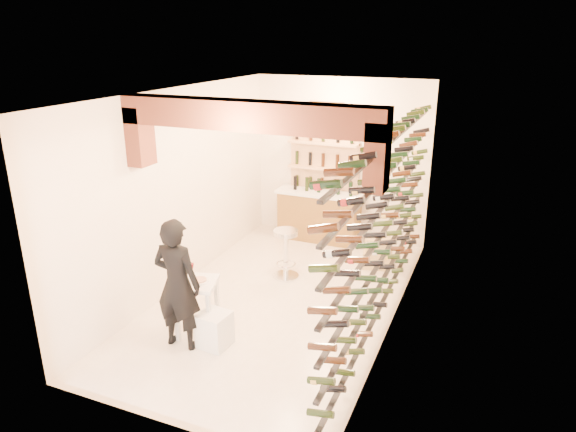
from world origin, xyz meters
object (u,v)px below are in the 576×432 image
Objects in this scene: wine_rack at (383,220)px; tasting_table at (196,291)px; person at (177,284)px; crate_lower at (377,259)px; back_counter at (319,214)px; white_stool at (215,330)px; chrome_barstool at (286,250)px.

tasting_table is at bearing -149.26° from wine_rack.
person reaches higher than crate_lower.
wine_rack reaches higher than crate_lower.
back_counter is 4.16m from white_stool.
white_stool is 2.29m from chrome_barstool.
white_stool is at bearing -113.55° from crate_lower.
crate_lower is at bearing 103.14° from wine_rack.
back_counter is at bearing 89.84° from white_stool.
wine_rack is 5.90× the size of tasting_table.
person reaches higher than white_stool.
chrome_barstool is at bearing -102.46° from person.
wine_rack is at bearing 39.15° from white_stool.
tasting_table is (-0.38, -3.96, 0.12)m from back_counter.
person reaches higher than chrome_barstool.
chrome_barstool is at bearing -88.10° from back_counter.
wine_rack reaches higher than person.
chrome_barstool is (-1.77, 0.78, -1.05)m from wine_rack.
wine_rack is 2.73m from tasting_table.
person is (-2.27, -1.65, -0.65)m from wine_rack.
back_counter is 3.37× the size of crate_lower.
chrome_barstool reaches higher than white_stool.
chrome_barstool reaches higher than crate_lower.
chrome_barstool is (0.44, 2.10, -0.16)m from tasting_table.
tasting_table is at bearing -100.51° from person.
white_stool is at bearing -42.41° from tasting_table.
person is 2.51m from chrome_barstool.
tasting_table is 3.61m from crate_lower.
wine_rack reaches higher than white_stool.
white_stool is 0.27× the size of person.
tasting_table is 1.12× the size of chrome_barstool.
person is (-0.43, -0.15, 0.66)m from white_stool.
wine_rack is at bearing -76.86° from crate_lower.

